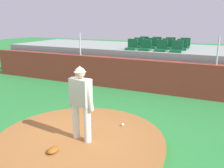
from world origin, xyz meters
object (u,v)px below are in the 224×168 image
stadium_chair_0 (132,46)px  stadium_chair_6 (167,46)px  stadium_chair_2 (161,48)px  stadium_chair_8 (144,43)px  stadium_chair_11 (185,45)px  stadium_chair_5 (152,45)px  stadium_chair_1 (146,47)px  stadium_chair_7 (182,47)px  pitcher (81,98)px  baseball (123,125)px  stadium_chair_3 (177,49)px  fielding_glove (53,150)px  stadium_chair_4 (138,45)px  stadium_chair_9 (156,44)px  stadium_chair_10 (170,44)px

stadium_chair_0 → stadium_chair_6: 1.70m
stadium_chair_2 → stadium_chair_8: same height
stadium_chair_11 → stadium_chair_5: bearing=32.1°
stadium_chair_2 → stadium_chair_8: (-1.42, 1.81, 0.00)m
stadium_chair_1 → stadium_chair_7: (1.46, 0.94, 0.00)m
stadium_chair_1 → stadium_chair_8: (-0.69, 1.83, 0.00)m
pitcher → stadium_chair_7: size_ratio=3.54×
stadium_chair_2 → stadium_chair_0: bearing=0.8°
baseball → stadium_chair_7: stadium_chair_7 is taller
stadium_chair_2 → stadium_chair_7: bearing=-128.5°
stadium_chair_1 → stadium_chair_11: same height
stadium_chair_1 → stadium_chair_3: 1.40m
stadium_chair_3 → stadium_chair_7: same height
fielding_glove → stadium_chair_4: (-0.93, 7.94, 1.51)m
stadium_chair_1 → stadium_chair_0: bearing=-0.2°
stadium_chair_2 → stadium_chair_5: 1.15m
stadium_chair_0 → stadium_chair_3: (2.06, 0.01, 0.00)m
stadium_chair_11 → stadium_chair_8: bearing=-0.2°
stadium_chair_7 → stadium_chair_9: same height
baseball → stadium_chair_0: (-1.73, 5.13, 1.53)m
stadium_chair_4 → stadium_chair_10: 1.67m
pitcher → stadium_chair_3: (0.91, 6.24, 0.53)m
stadium_chair_8 → stadium_chair_9: (0.70, -0.01, 0.00)m
fielding_glove → stadium_chair_11: 9.04m
pitcher → stadium_chair_4: (-1.18, 7.17, 0.53)m
stadium_chair_3 → stadium_chair_4: (-2.09, 0.93, 0.00)m
stadium_chair_4 → stadium_chair_10: (1.41, 0.89, 0.00)m
stadium_chair_6 → stadium_chair_11: size_ratio=1.00×
stadium_chair_9 → stadium_chair_10: bearing=-179.8°
pitcher → stadium_chair_10: 8.08m
stadium_chair_4 → stadium_chair_8: (-0.00, 0.90, 0.00)m
pitcher → stadium_chair_2: size_ratio=3.54×
pitcher → stadium_chair_8: (-1.18, 8.07, 0.53)m
pitcher → stadium_chair_10: (0.23, 8.06, 0.53)m
stadium_chair_5 → stadium_chair_7: size_ratio=1.00×
fielding_glove → stadium_chair_9: 8.96m
stadium_chair_8 → stadium_chair_9: 0.70m
stadium_chair_10 → baseball: bearing=92.8°
stadium_chair_1 → stadium_chair_6: 1.21m
fielding_glove → stadium_chair_6: 8.11m
stadium_chair_11 → stadium_chair_9: bearing=0.3°
stadium_chair_10 → stadium_chair_2: bearing=90.2°
stadium_chair_2 → stadium_chair_9: same height
stadium_chair_0 → stadium_chair_5: same height
stadium_chair_6 → stadium_chair_10: bearing=-88.0°
stadium_chair_4 → stadium_chair_10: bearing=-147.8°
baseball → stadium_chair_10: stadium_chair_10 is taller
stadium_chair_2 → stadium_chair_10: bearing=-89.8°
stadium_chair_2 → stadium_chair_5: (-0.69, 0.92, 0.00)m
stadium_chair_0 → stadium_chair_9: bearing=-110.2°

